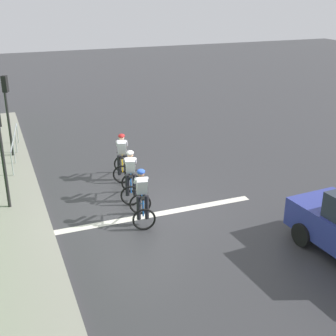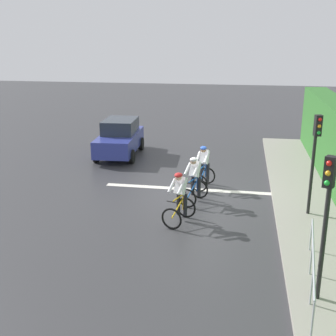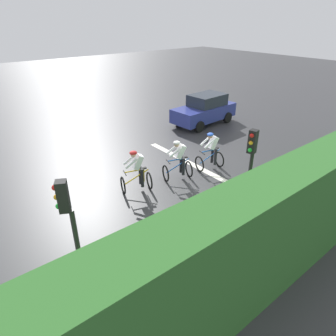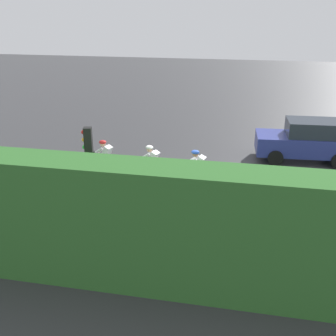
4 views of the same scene
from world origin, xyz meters
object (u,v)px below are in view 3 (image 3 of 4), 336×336
(cyclist_lead, at_px, (137,172))
(traffic_light_far_junction, at_px, (72,231))
(traffic_light_near_crossing, at_px, (250,168))
(cyclist_second, at_px, (179,161))
(car_navy, at_px, (205,109))
(pedestrian_railing_kerbside, at_px, (97,272))
(cyclist_mid, at_px, (211,152))

(cyclist_lead, relative_size, traffic_light_far_junction, 0.50)
(traffic_light_near_crossing, relative_size, traffic_light_far_junction, 1.00)
(traffic_light_near_crossing, bearing_deg, cyclist_lead, 15.51)
(cyclist_second, bearing_deg, traffic_light_far_junction, 120.70)
(car_navy, relative_size, pedestrian_railing_kerbside, 1.09)
(cyclist_lead, distance_m, traffic_light_near_crossing, 4.42)
(cyclist_lead, xyz_separation_m, cyclist_mid, (-0.42, -3.47, 0.00))
(cyclist_lead, xyz_separation_m, traffic_light_near_crossing, (-4.04, -1.12, 1.43))
(car_navy, distance_m, traffic_light_near_crossing, 10.45)
(car_navy, xyz_separation_m, traffic_light_far_junction, (-7.64, 11.33, 1.35))
(cyclist_lead, distance_m, cyclist_second, 1.83)
(cyclist_lead, height_order, traffic_light_near_crossing, traffic_light_near_crossing)
(cyclist_lead, height_order, pedestrian_railing_kerbside, cyclist_lead)
(car_navy, bearing_deg, cyclist_lead, 118.37)
(car_navy, height_order, traffic_light_near_crossing, traffic_light_near_crossing)
(traffic_light_far_junction, bearing_deg, car_navy, -56.00)
(cyclist_second, distance_m, cyclist_mid, 1.67)
(cyclist_lead, bearing_deg, traffic_light_far_junction, 133.38)
(cyclist_second, height_order, pedestrian_railing_kerbside, cyclist_second)
(cyclist_mid, distance_m, traffic_light_near_crossing, 4.55)
(cyclist_second, xyz_separation_m, cyclist_mid, (-0.18, -1.66, 0.00))
(traffic_light_near_crossing, bearing_deg, cyclist_second, -10.41)
(cyclist_mid, relative_size, traffic_light_near_crossing, 0.50)
(car_navy, relative_size, traffic_light_near_crossing, 1.26)
(cyclist_mid, distance_m, traffic_light_far_junction, 8.01)
(traffic_light_far_junction, bearing_deg, pedestrian_railing_kerbside, -79.89)
(cyclist_lead, relative_size, car_navy, 0.40)
(cyclist_lead, relative_size, traffic_light_near_crossing, 0.50)
(cyclist_second, xyz_separation_m, traffic_light_near_crossing, (-3.79, 0.70, 1.43))
(cyclist_lead, bearing_deg, car_navy, -61.63)
(cyclist_second, height_order, traffic_light_far_junction, traffic_light_far_junction)
(traffic_light_near_crossing, distance_m, pedestrian_railing_kerbside, 4.72)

